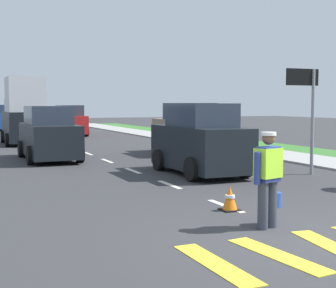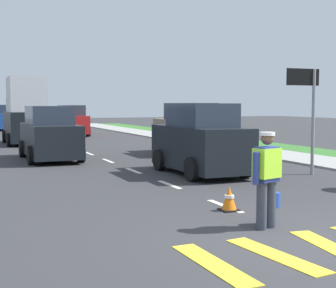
{
  "view_description": "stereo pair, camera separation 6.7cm",
  "coord_description": "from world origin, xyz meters",
  "px_view_note": "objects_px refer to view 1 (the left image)",
  "views": [
    {
      "loc": [
        -5.12,
        -6.27,
        2.15
      ],
      "look_at": [
        -0.07,
        5.63,
        1.1
      ],
      "focal_mm": 52.88,
      "sensor_mm": 36.0,
      "label": 1
    },
    {
      "loc": [
        -5.05,
        -6.3,
        2.15
      ],
      "look_at": [
        -0.07,
        5.63,
        1.1
      ],
      "focal_mm": 52.88,
      "sensor_mm": 36.0,
      "label": 2
    }
  ],
  "objects_px": {
    "car_outgoing_ahead": "(200,141)",
    "car_oncoming_third": "(1,118)",
    "lane_direction_sign": "(306,95)",
    "traffic_cone_near": "(230,198)",
    "delivery_truck": "(24,114)",
    "car_oncoming_lead": "(49,135)",
    "car_outgoing_far": "(70,122)",
    "car_parked_far": "(188,131)",
    "road_worker": "(268,175)"
  },
  "relations": [
    {
      "from": "car_outgoing_ahead",
      "to": "car_outgoing_far",
      "type": "bearing_deg",
      "value": 89.6
    },
    {
      "from": "car_oncoming_lead",
      "to": "car_outgoing_far",
      "type": "bearing_deg",
      "value": 75.22
    },
    {
      "from": "traffic_cone_near",
      "to": "car_outgoing_far",
      "type": "distance_m",
      "value": 24.95
    },
    {
      "from": "car_outgoing_ahead",
      "to": "car_outgoing_far",
      "type": "height_order",
      "value": "car_outgoing_ahead"
    },
    {
      "from": "delivery_truck",
      "to": "car_oncoming_lead",
      "type": "relative_size",
      "value": 1.05
    },
    {
      "from": "car_outgoing_far",
      "to": "car_oncoming_lead",
      "type": "xyz_separation_m",
      "value": [
        -3.74,
        -14.18,
        0.01
      ]
    },
    {
      "from": "car_outgoing_ahead",
      "to": "car_parked_far",
      "type": "bearing_deg",
      "value": 68.03
    },
    {
      "from": "lane_direction_sign",
      "to": "delivery_truck",
      "type": "distance_m",
      "value": 16.47
    },
    {
      "from": "road_worker",
      "to": "car_outgoing_far",
      "type": "bearing_deg",
      "value": 85.6
    },
    {
      "from": "delivery_truck",
      "to": "car_oncoming_third",
      "type": "bearing_deg",
      "value": 90.08
    },
    {
      "from": "lane_direction_sign",
      "to": "car_outgoing_ahead",
      "type": "relative_size",
      "value": 0.81
    },
    {
      "from": "lane_direction_sign",
      "to": "road_worker",
      "type": "bearing_deg",
      "value": -133.54
    },
    {
      "from": "car_oncoming_third",
      "to": "car_outgoing_ahead",
      "type": "bearing_deg",
      "value": -83.0
    },
    {
      "from": "lane_direction_sign",
      "to": "traffic_cone_near",
      "type": "distance_m",
      "value": 6.25
    },
    {
      "from": "car_outgoing_far",
      "to": "car_oncoming_lead",
      "type": "distance_m",
      "value": 14.66
    },
    {
      "from": "car_parked_far",
      "to": "car_oncoming_third",
      "type": "bearing_deg",
      "value": 103.79
    },
    {
      "from": "car_outgoing_ahead",
      "to": "car_oncoming_third",
      "type": "relative_size",
      "value": 1.02
    },
    {
      "from": "lane_direction_sign",
      "to": "car_outgoing_far",
      "type": "height_order",
      "value": "lane_direction_sign"
    },
    {
      "from": "traffic_cone_near",
      "to": "car_outgoing_far",
      "type": "bearing_deg",
      "value": 85.57
    },
    {
      "from": "car_outgoing_ahead",
      "to": "car_oncoming_third",
      "type": "height_order",
      "value": "car_outgoing_ahead"
    },
    {
      "from": "delivery_truck",
      "to": "car_parked_far",
      "type": "height_order",
      "value": "delivery_truck"
    },
    {
      "from": "car_outgoing_ahead",
      "to": "car_outgoing_far",
      "type": "distance_m",
      "value": 19.94
    },
    {
      "from": "lane_direction_sign",
      "to": "car_parked_far",
      "type": "xyz_separation_m",
      "value": [
        -0.66,
        6.89,
        -1.39
      ]
    },
    {
      "from": "car_outgoing_ahead",
      "to": "car_oncoming_third",
      "type": "bearing_deg",
      "value": 97.0
    },
    {
      "from": "car_parked_far",
      "to": "car_outgoing_far",
      "type": "bearing_deg",
      "value": 98.23
    },
    {
      "from": "road_worker",
      "to": "lane_direction_sign",
      "type": "xyz_separation_m",
      "value": [
        4.78,
        5.03,
        1.48
      ]
    },
    {
      "from": "traffic_cone_near",
      "to": "delivery_truck",
      "type": "distance_m",
      "value": 18.82
    },
    {
      "from": "car_oncoming_lead",
      "to": "car_oncoming_third",
      "type": "distance_m",
      "value": 23.45
    },
    {
      "from": "road_worker",
      "to": "car_oncoming_lead",
      "type": "distance_m",
      "value": 12.29
    },
    {
      "from": "traffic_cone_near",
      "to": "car_oncoming_third",
      "type": "xyz_separation_m",
      "value": [
        -1.8,
        34.13,
        0.72
      ]
    },
    {
      "from": "road_worker",
      "to": "traffic_cone_near",
      "type": "relative_size",
      "value": 3.35
    },
    {
      "from": "road_worker",
      "to": "car_outgoing_far",
      "type": "distance_m",
      "value": 26.42
    },
    {
      "from": "delivery_truck",
      "to": "car_parked_far",
      "type": "distance_m",
      "value": 10.09
    },
    {
      "from": "delivery_truck",
      "to": "car_oncoming_third",
      "type": "xyz_separation_m",
      "value": [
        -0.02,
        15.45,
        -0.64
      ]
    },
    {
      "from": "delivery_truck",
      "to": "car_parked_far",
      "type": "bearing_deg",
      "value": -54.89
    },
    {
      "from": "car_parked_far",
      "to": "car_oncoming_lead",
      "type": "xyz_separation_m",
      "value": [
        -5.83,
        0.25,
        -0.05
      ]
    },
    {
      "from": "lane_direction_sign",
      "to": "car_oncoming_third",
      "type": "height_order",
      "value": "lane_direction_sign"
    },
    {
      "from": "delivery_truck",
      "to": "car_outgoing_far",
      "type": "bearing_deg",
      "value": 59.04
    },
    {
      "from": "lane_direction_sign",
      "to": "car_oncoming_third",
      "type": "xyz_separation_m",
      "value": [
        -6.48,
        30.59,
        -1.44
      ]
    },
    {
      "from": "traffic_cone_near",
      "to": "car_parked_far",
      "type": "height_order",
      "value": "car_parked_far"
    },
    {
      "from": "lane_direction_sign",
      "to": "delivery_truck",
      "type": "bearing_deg",
      "value": 113.09
    },
    {
      "from": "car_parked_far",
      "to": "car_oncoming_third",
      "type": "xyz_separation_m",
      "value": [
        -5.82,
        23.69,
        -0.05
      ]
    },
    {
      "from": "car_outgoing_far",
      "to": "car_oncoming_third",
      "type": "xyz_separation_m",
      "value": [
        -3.73,
        9.27,
        0.01
      ]
    },
    {
      "from": "lane_direction_sign",
      "to": "car_outgoing_ahead",
      "type": "bearing_deg",
      "value": 154.55
    },
    {
      "from": "lane_direction_sign",
      "to": "car_outgoing_far",
      "type": "distance_m",
      "value": 21.54
    },
    {
      "from": "car_outgoing_far",
      "to": "car_oncoming_third",
      "type": "bearing_deg",
      "value": 111.91
    },
    {
      "from": "car_outgoing_ahead",
      "to": "car_oncoming_lead",
      "type": "distance_m",
      "value": 6.8
    },
    {
      "from": "traffic_cone_near",
      "to": "car_oncoming_lead",
      "type": "xyz_separation_m",
      "value": [
        -1.81,
        10.69,
        0.72
      ]
    },
    {
      "from": "car_parked_far",
      "to": "car_oncoming_lead",
      "type": "distance_m",
      "value": 5.83
    },
    {
      "from": "car_outgoing_ahead",
      "to": "traffic_cone_near",
      "type": "bearing_deg",
      "value": -109.96
    }
  ]
}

